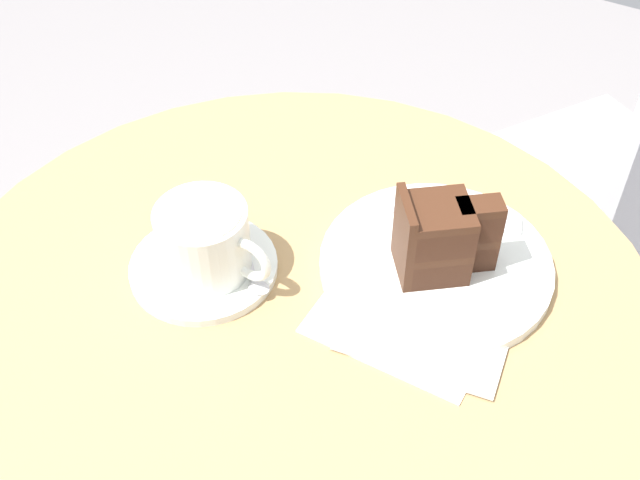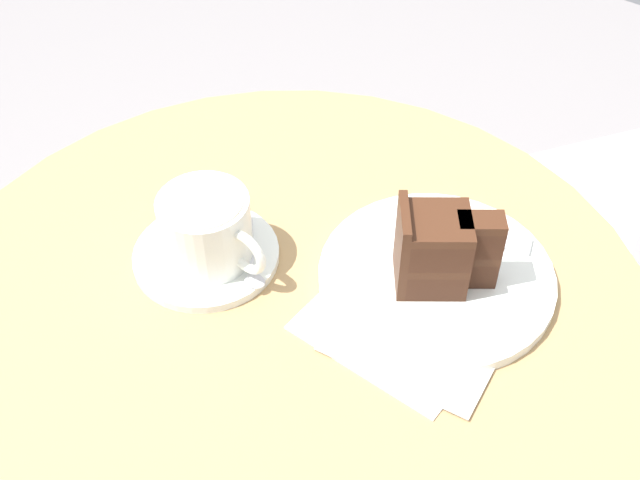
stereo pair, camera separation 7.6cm
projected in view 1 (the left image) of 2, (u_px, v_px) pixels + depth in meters
cafe_table at (294, 391)px, 0.84m from camera, size 0.71×0.71×0.75m
saucer at (204, 266)px, 0.78m from camera, size 0.14×0.14×0.01m
coffee_cup at (203, 241)px, 0.75m from camera, size 0.12×0.09×0.07m
teaspoon at (252, 271)px, 0.77m from camera, size 0.08×0.08×0.00m
cake_plate at (436, 264)px, 0.78m from camera, size 0.23×0.23×0.01m
cake_slice at (439, 238)px, 0.74m from camera, size 0.10×0.09×0.09m
fork at (472, 220)px, 0.81m from camera, size 0.13×0.06×0.00m
napkin at (422, 309)px, 0.75m from camera, size 0.19×0.17×0.00m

